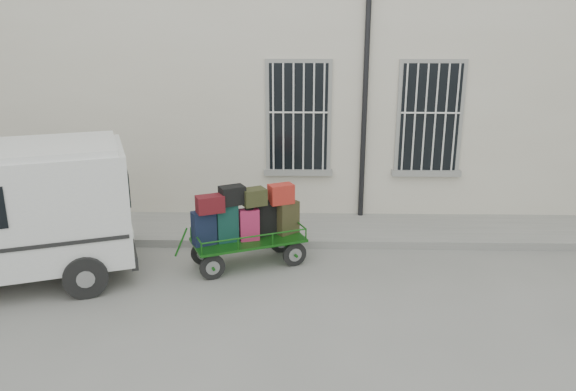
# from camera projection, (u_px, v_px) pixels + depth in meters

# --- Properties ---
(ground) EXTENTS (80.00, 80.00, 0.00)m
(ground) POSITION_uv_depth(u_px,v_px,m) (321.00, 280.00, 9.40)
(ground) COLOR slate
(ground) RESTS_ON ground
(building) EXTENTS (24.00, 5.15, 6.00)m
(building) POSITION_uv_depth(u_px,v_px,m) (315.00, 71.00, 13.77)
(building) COLOR beige
(building) RESTS_ON ground
(sidewalk) EXTENTS (24.00, 1.70, 0.15)m
(sidewalk) POSITION_uv_depth(u_px,v_px,m) (317.00, 229.00, 11.48)
(sidewalk) COLOR gray
(sidewalk) RESTS_ON ground
(luggage_cart) EXTENTS (2.26, 1.55, 1.48)m
(luggage_cart) POSITION_uv_depth(u_px,v_px,m) (247.00, 222.00, 9.73)
(luggage_cart) COLOR black
(luggage_cart) RESTS_ON ground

